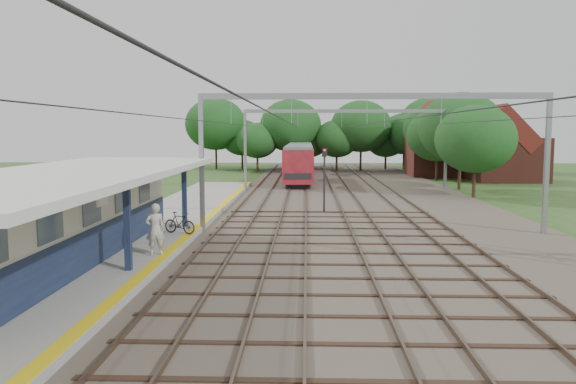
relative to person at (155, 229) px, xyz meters
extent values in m
plane|color=#2D4C1E|center=(5.61, -8.42, -1.36)|extent=(160.00, 160.00, 0.00)
cube|color=#473D33|center=(9.61, 21.58, -1.31)|extent=(18.00, 90.00, 0.10)
cube|color=gray|center=(-1.89, 5.58, -1.19)|extent=(5.00, 52.00, 0.35)
cube|color=yellow|center=(0.36, 5.58, -1.01)|extent=(0.45, 52.00, 0.01)
cube|color=beige|center=(-3.29, -1.42, 0.69)|extent=(3.20, 18.00, 3.40)
cube|color=#131F3E|center=(-1.67, -1.42, -0.31)|extent=(0.06, 18.00, 1.40)
cube|color=slate|center=(-1.66, -1.42, 1.19)|extent=(0.05, 16.00, 1.30)
cube|color=#131F3E|center=(-0.29, -2.42, 0.59)|extent=(0.22, 0.22, 3.20)
cube|color=#131F3E|center=(-0.29, 6.58, 0.59)|extent=(0.22, 0.22, 3.20)
cube|color=silver|center=(-2.19, -2.42, 2.31)|extent=(6.40, 20.00, 0.24)
cube|color=white|center=(-0.39, -4.42, 1.64)|extent=(0.06, 0.85, 0.26)
cube|color=brown|center=(1.39, 21.58, -1.19)|extent=(0.07, 88.00, 0.15)
cube|color=brown|center=(2.83, 21.58, -1.19)|extent=(0.07, 88.00, 0.15)
cube|color=brown|center=(4.39, 21.58, -1.19)|extent=(0.07, 88.00, 0.15)
cube|color=brown|center=(5.83, 21.58, -1.19)|extent=(0.07, 88.00, 0.15)
cube|color=brown|center=(8.09, 21.58, -1.19)|extent=(0.07, 88.00, 0.15)
cube|color=brown|center=(9.53, 21.58, -1.19)|extent=(0.07, 88.00, 0.15)
cube|color=brown|center=(11.69, 21.58, -1.19)|extent=(0.07, 88.00, 0.15)
cube|color=brown|center=(13.13, 21.58, -1.19)|extent=(0.07, 88.00, 0.15)
cube|color=gray|center=(0.61, 6.58, 2.14)|extent=(0.22, 0.22, 7.00)
cube|color=gray|center=(17.61, 6.58, 2.14)|extent=(0.22, 0.22, 7.00)
cube|color=gray|center=(9.11, 6.58, 5.49)|extent=(17.00, 0.20, 0.30)
cube|color=gray|center=(0.61, 26.58, 2.14)|extent=(0.22, 0.22, 7.00)
cube|color=gray|center=(17.61, 26.58, 2.14)|extent=(0.22, 0.22, 7.00)
cube|color=gray|center=(9.11, 26.58, 5.49)|extent=(17.00, 0.20, 0.30)
cylinder|color=black|center=(2.11, 21.58, 4.14)|extent=(0.02, 88.00, 0.02)
cylinder|color=black|center=(5.11, 21.58, 4.14)|extent=(0.02, 88.00, 0.02)
cylinder|color=black|center=(8.81, 21.58, 4.14)|extent=(0.02, 88.00, 0.02)
cylinder|color=black|center=(12.41, 21.58, 4.14)|extent=(0.02, 88.00, 0.02)
cylinder|color=#382619|center=(-4.39, 52.58, 0.08)|extent=(0.28, 0.28, 2.88)
ellipsoid|color=#164018|center=(-4.39, 52.58, 3.60)|extent=(6.72, 6.72, 5.76)
cylinder|color=#382619|center=(1.61, 54.58, -0.10)|extent=(0.28, 0.28, 2.52)
ellipsoid|color=#164018|center=(1.61, 54.58, 2.98)|extent=(5.88, 5.88, 5.04)
cylinder|color=#382619|center=(7.61, 51.58, 0.26)|extent=(0.28, 0.28, 3.24)
ellipsoid|color=#164018|center=(7.61, 51.58, 4.22)|extent=(7.56, 7.56, 6.48)
cylinder|color=#382619|center=(13.61, 53.58, -0.01)|extent=(0.28, 0.28, 2.70)
ellipsoid|color=#164018|center=(13.61, 53.58, 3.29)|extent=(6.30, 6.30, 5.40)
cylinder|color=#382619|center=(20.11, 29.58, -0.10)|extent=(0.28, 0.28, 2.52)
ellipsoid|color=#164018|center=(20.11, 29.58, 2.98)|extent=(5.88, 5.88, 5.04)
cylinder|color=#382619|center=(20.61, 45.58, 0.08)|extent=(0.28, 0.28, 2.88)
ellipsoid|color=#164018|center=(20.61, 45.58, 3.60)|extent=(6.72, 6.72, 5.76)
cube|color=brown|center=(26.61, 37.58, 0.89)|extent=(7.00, 6.00, 4.50)
cube|color=#5C1D17|center=(26.61, 37.58, 4.04)|extent=(4.99, 6.12, 4.99)
cube|color=brown|center=(21.61, 43.58, 1.14)|extent=(8.00, 6.00, 5.00)
cube|color=#5C1D17|center=(21.61, 43.58, 4.54)|extent=(5.52, 6.12, 5.52)
imported|color=beige|center=(0.00, 0.00, 0.00)|extent=(0.86, 0.71, 2.03)
imported|color=black|center=(-0.09, 4.55, -0.50)|extent=(1.75, 1.10, 1.02)
cube|color=black|center=(5.11, 35.55, -1.04)|extent=(2.21, 15.79, 0.44)
cube|color=maroon|center=(5.11, 35.55, 0.68)|extent=(2.76, 17.16, 2.98)
cube|color=black|center=(5.11, 35.55, 0.98)|extent=(2.80, 15.79, 0.86)
cube|color=slate|center=(5.11, 35.55, 2.29)|extent=(2.54, 17.16, 0.28)
cube|color=black|center=(5.11, 53.31, -1.04)|extent=(2.21, 15.79, 0.44)
cube|color=maroon|center=(5.11, 53.31, 0.68)|extent=(2.76, 17.16, 2.98)
cube|color=black|center=(5.11, 53.31, 0.98)|extent=(2.80, 15.79, 0.86)
cube|color=slate|center=(5.11, 53.31, 2.29)|extent=(2.54, 17.16, 0.28)
cylinder|color=black|center=(6.96, 13.58, 0.50)|extent=(0.15, 0.15, 3.73)
cube|color=black|center=(6.96, 13.58, 2.47)|extent=(0.31, 0.23, 0.51)
sphere|color=red|center=(6.96, 13.48, 2.62)|extent=(0.13, 0.13, 0.13)
camera|label=1|loc=(5.85, -21.24, 3.75)|focal=35.00mm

